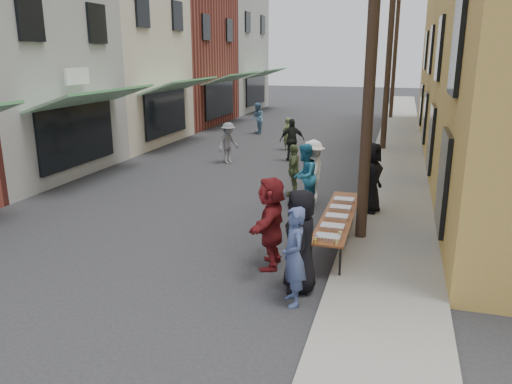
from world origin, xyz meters
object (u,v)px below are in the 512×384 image
Objects in this scene: guest_front_c at (304,176)px; utility_pole_mid at (389,50)px; serving_table at (338,216)px; catering_tray_sausage at (328,237)px; server at (371,178)px; utility_pole_far at (395,51)px; utility_pole_near at (372,47)px; guest_front_a at (300,241)px.

utility_pole_mid is at bearing 176.13° from guest_front_c.
guest_front_c is (-1.32, 2.68, 0.23)m from serving_table.
serving_table is (-0.50, -12.49, -3.79)m from utility_pole_mid.
catering_tray_sausage is 0.27× the size of guest_front_c.
guest_front_c reaches higher than serving_table.
server is at bearing -89.71° from utility_pole_mid.
utility_pole_mid reaches higher than catering_tray_sausage.
catering_tray_sausage is (-0.50, -26.14, -3.71)m from utility_pole_far.
utility_pole_far is 24.78m from serving_table.
utility_pole_mid is at bearing 18.34° from server.
utility_pole_far is 22.21m from server.
utility_pole_near reaches higher than serving_table.
guest_front_c reaches higher than catering_tray_sausage.
utility_pole_near and utility_pole_mid have the same top height.
guest_front_c is (-1.32, 4.33, 0.15)m from catering_tray_sausage.
utility_pole_far is at bearing -178.12° from guest_front_c.
serving_table is at bearing 90.00° from catering_tray_sausage.
catering_tray_sausage is at bearing -91.10° from utility_pole_far.
utility_pole_far is 18.00× the size of catering_tray_sausage.
utility_pole_near reaches higher than catering_tray_sausage.
utility_pole_mid is 15.42m from guest_front_a.
utility_pole_near is 4.56m from guest_front_c.
utility_pole_far reaches higher than guest_front_c.
guest_front_c is (-1.82, 2.20, -3.56)m from utility_pole_near.
catering_tray_sausage is at bearing -169.42° from server.
guest_front_a is at bearing -172.61° from server.
utility_pole_far reaches higher than catering_tray_sausage.
utility_pole_near is 4.77× the size of guest_front_c.
utility_pole_mid reaches higher than serving_table.
server is (0.55, 4.19, 0.28)m from catering_tray_sausage.
server is (1.87, -0.14, 0.13)m from guest_front_c.
utility_pole_mid is 1.00× the size of utility_pole_far.
utility_pole_near is 4.31m from catering_tray_sausage.
utility_pole_far is 22.17m from guest_front_c.
utility_pole_mid is at bearing 160.82° from guest_front_a.
utility_pole_far is 2.25× the size of serving_table.
server reaches higher than guest_front_a.
utility_pole_near is 1.00× the size of utility_pole_far.
utility_pole_mid reaches higher than guest_front_a.
utility_pole_mid is (0.00, 12.00, 0.00)m from utility_pole_near.
guest_front_a is (-0.40, -2.50, 0.28)m from serving_table.
server reaches higher than guest_front_c.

